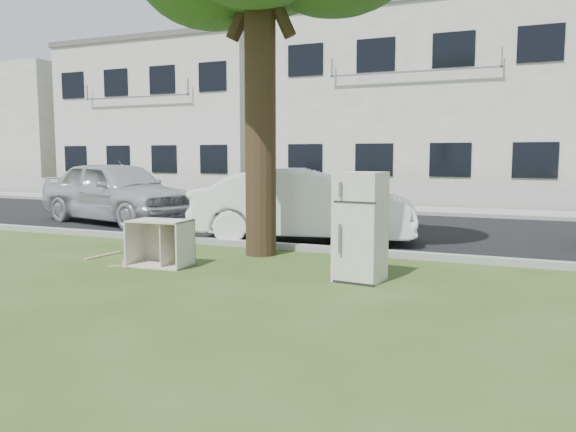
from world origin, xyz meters
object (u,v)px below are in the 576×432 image
at_px(fridge, 360,227).
at_px(car_left, 117,192).
at_px(cabinet, 160,243).
at_px(car_center, 304,205).

relative_size(fridge, car_left, 0.32).
xyz_separation_m(fridge, cabinet, (-3.22, -0.22, -0.40)).
height_order(fridge, car_center, fridge).
bearing_deg(fridge, cabinet, -169.57).
xyz_separation_m(cabinet, car_left, (-4.47, 4.36, 0.45)).
height_order(fridge, car_left, car_left).
bearing_deg(cabinet, car_center, 66.80).
bearing_deg(car_center, car_left, 67.73).
relative_size(cabinet, car_center, 0.21).
distance_m(cabinet, car_left, 6.26).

